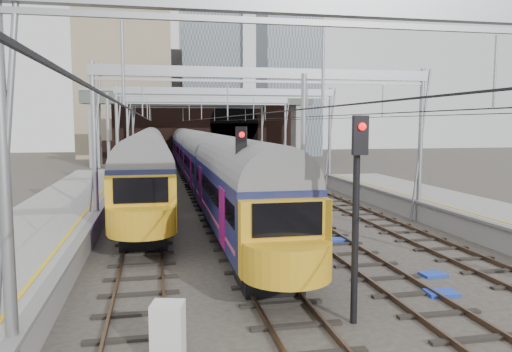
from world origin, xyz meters
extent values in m
plane|color=#38332D|center=(0.00, 0.00, 0.00)|extent=(160.00, 160.00, 0.00)
cube|color=gray|center=(-10.20, 2.50, 0.55)|extent=(4.20, 55.00, 1.10)
cube|color=slate|center=(-8.15, 2.50, 1.05)|extent=(0.35, 55.00, 0.12)
cube|color=gold|center=(-8.65, 2.50, 1.11)|extent=(0.12, 55.00, 0.01)
cube|color=#4C3828|center=(-6.72, 15.00, 0.09)|extent=(0.08, 80.00, 0.16)
cube|color=#4C3828|center=(-5.28, 15.00, 0.09)|extent=(0.08, 80.00, 0.16)
cube|color=black|center=(-6.00, 15.00, 0.01)|extent=(2.40, 80.00, 0.14)
cube|color=#4C3828|center=(-2.72, 15.00, 0.09)|extent=(0.08, 80.00, 0.16)
cube|color=#4C3828|center=(-1.28, 15.00, 0.09)|extent=(0.08, 80.00, 0.16)
cube|color=black|center=(-2.00, 15.00, 0.01)|extent=(2.40, 80.00, 0.14)
cube|color=#4C3828|center=(1.28, 15.00, 0.09)|extent=(0.08, 80.00, 0.16)
cube|color=#4C3828|center=(2.72, 15.00, 0.09)|extent=(0.08, 80.00, 0.16)
cube|color=black|center=(2.00, 15.00, 0.01)|extent=(2.40, 80.00, 0.14)
cube|color=#4C3828|center=(5.28, 15.00, 0.09)|extent=(0.08, 80.00, 0.16)
cube|color=#4C3828|center=(6.72, 15.00, 0.09)|extent=(0.08, 80.00, 0.16)
cube|color=black|center=(6.00, 15.00, 0.01)|extent=(2.40, 80.00, 0.14)
cylinder|color=gray|center=(-8.20, -6.00, 4.00)|extent=(0.24, 0.24, 8.00)
cube|color=gray|center=(0.00, -6.00, 7.60)|extent=(16.80, 0.28, 0.50)
cylinder|color=gray|center=(-8.20, 8.00, 4.00)|extent=(0.24, 0.24, 8.00)
cylinder|color=gray|center=(8.20, 8.00, 4.00)|extent=(0.24, 0.24, 8.00)
cube|color=gray|center=(0.00, 8.00, 7.60)|extent=(16.80, 0.28, 0.50)
cylinder|color=gray|center=(-8.20, 22.00, 4.00)|extent=(0.24, 0.24, 8.00)
cylinder|color=gray|center=(8.20, 22.00, 4.00)|extent=(0.24, 0.24, 8.00)
cube|color=gray|center=(0.00, 22.00, 7.60)|extent=(16.80, 0.28, 0.50)
cylinder|color=gray|center=(-8.20, 36.00, 4.00)|extent=(0.24, 0.24, 8.00)
cylinder|color=gray|center=(8.20, 36.00, 4.00)|extent=(0.24, 0.24, 8.00)
cube|color=gray|center=(0.00, 36.00, 7.60)|extent=(16.80, 0.28, 0.50)
cylinder|color=gray|center=(-8.20, 48.00, 4.00)|extent=(0.24, 0.24, 8.00)
cylinder|color=gray|center=(8.20, 48.00, 4.00)|extent=(0.24, 0.24, 8.00)
cube|color=gray|center=(0.00, 48.00, 7.60)|extent=(16.80, 0.28, 0.50)
cube|color=black|center=(-6.00, 15.00, 5.50)|extent=(0.03, 80.00, 0.03)
cube|color=black|center=(-2.00, 15.00, 5.50)|extent=(0.03, 80.00, 0.03)
cube|color=black|center=(2.00, 15.00, 5.50)|extent=(0.03, 80.00, 0.03)
cube|color=black|center=(6.00, 15.00, 5.50)|extent=(0.03, 80.00, 0.03)
cube|color=black|center=(2.00, 52.00, 4.50)|extent=(26.00, 2.00, 9.00)
cube|color=black|center=(5.00, 50.98, 2.60)|extent=(6.50, 0.10, 5.20)
cylinder|color=black|center=(5.00, 50.98, 5.20)|extent=(6.50, 0.10, 6.50)
cube|color=black|center=(-10.00, 51.00, 1.50)|extent=(6.00, 1.50, 3.00)
cube|color=gray|center=(-12.50, 46.00, 4.10)|extent=(1.20, 2.50, 8.20)
cube|color=gray|center=(12.50, 46.00, 4.10)|extent=(1.20, 2.50, 8.20)
cube|color=#4A534D|center=(0.00, 46.00, 8.20)|extent=(28.00, 3.00, 1.40)
cube|color=gray|center=(0.00, 46.00, 9.10)|extent=(28.00, 3.00, 0.30)
cube|color=tan|center=(-10.00, 66.00, 11.00)|extent=(14.00, 12.00, 22.00)
cube|color=#4C5660|center=(4.00, 72.00, 16.00)|extent=(10.00, 10.00, 32.00)
cube|color=gray|center=(-2.00, 80.00, 9.00)|extent=(18.00, 14.00, 18.00)
cube|color=black|center=(-2.00, 27.15, 0.35)|extent=(2.03, 60.18, 0.70)
cube|color=#121C3F|center=(-2.00, 27.15, 2.15)|extent=(2.58, 60.18, 2.30)
cylinder|color=slate|center=(-2.00, 27.15, 3.30)|extent=(2.53, 59.68, 2.53)
cube|color=black|center=(-2.00, 27.15, 2.52)|extent=(2.60, 58.98, 0.69)
cube|color=#BE3B5A|center=(-2.00, 27.15, 1.51)|extent=(2.60, 59.18, 0.11)
cube|color=gold|center=(-2.00, -3.09, 2.05)|extent=(2.53, 0.60, 2.10)
cube|color=black|center=(-2.00, -3.26, 2.61)|extent=(1.94, 0.08, 0.92)
cube|color=black|center=(-6.00, 26.79, 0.35)|extent=(2.12, 46.97, 0.70)
cube|color=#121C3F|center=(-6.00, 26.79, 2.20)|extent=(2.69, 46.97, 2.40)
cylinder|color=slate|center=(-6.00, 26.79, 3.40)|extent=(2.64, 46.47, 2.64)
cube|color=black|center=(-6.00, 26.79, 2.59)|extent=(2.71, 45.77, 0.72)
cube|color=#BE3B5A|center=(-6.00, 26.79, 1.53)|extent=(2.71, 45.97, 0.12)
cube|color=gold|center=(-6.00, 3.15, 2.10)|extent=(2.64, 0.60, 2.20)
cube|color=black|center=(-6.00, 2.98, 2.68)|extent=(2.02, 0.08, 0.96)
cylinder|color=black|center=(-2.73, 0.01, 2.46)|extent=(0.16, 0.16, 4.92)
cube|color=black|center=(-2.73, -0.17, 4.61)|extent=(0.40, 0.28, 0.92)
sphere|color=red|center=(-2.73, -0.29, 4.81)|extent=(0.18, 0.18, 0.18)
cylinder|color=black|center=(-0.46, -4.21, 2.60)|extent=(0.17, 0.17, 5.20)
cube|color=black|center=(-0.46, -4.39, 4.87)|extent=(0.39, 0.20, 0.97)
sphere|color=red|center=(-0.46, -4.51, 5.09)|extent=(0.19, 0.19, 0.19)
cube|color=silver|center=(-5.24, -5.51, 0.68)|extent=(0.80, 0.71, 1.36)
cube|color=#1736B2|center=(2.98, -2.72, 0.05)|extent=(0.97, 0.73, 0.11)
cube|color=#1736B2|center=(2.33, 4.54, 0.05)|extent=(0.88, 0.64, 0.10)
cube|color=#1736B2|center=(3.76, -0.95, 0.05)|extent=(0.87, 0.65, 0.10)
camera|label=1|loc=(-5.41, -15.97, 5.16)|focal=35.00mm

